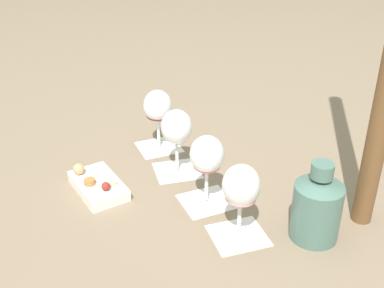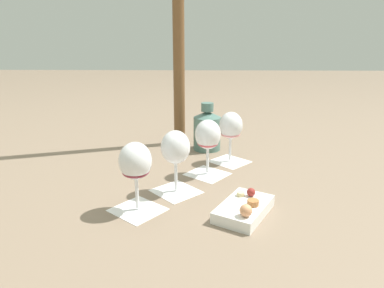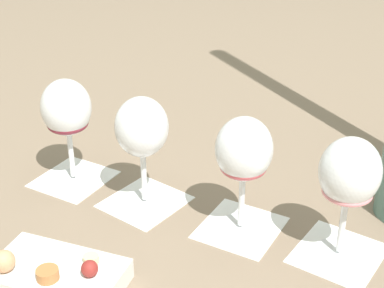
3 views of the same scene
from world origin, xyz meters
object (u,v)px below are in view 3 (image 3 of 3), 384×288
Objects in this scene: wine_glass_3 at (67,113)px; snack_dish at (55,275)px; wine_glass_1 at (244,155)px; wine_glass_0 at (349,177)px; wine_glass_2 at (142,132)px.

wine_glass_3 is 0.29m from snack_dish.
wine_glass_1 is at bearing -71.85° from snack_dish.
wine_glass_3 reaches higher than snack_dish.
wine_glass_3 is at bearing 53.79° from wine_glass_1.
wine_glass_1 is 0.90× the size of snack_dish.
wine_glass_0 is 1.00× the size of wine_glass_3.
wine_glass_2 is at bearing 55.85° from wine_glass_0.
wine_glass_0 and wine_glass_2 have the same top height.
wine_glass_2 is at bearing -36.10° from snack_dish.
wine_glass_3 is (0.18, 0.24, 0.00)m from wine_glass_1.
wine_glass_1 is (0.08, 0.12, -0.00)m from wine_glass_0.
snack_dish is at bearing 176.50° from wine_glass_3.
wine_glass_1 and wine_glass_2 have the same top height.
wine_glass_2 is 1.00× the size of wine_glass_3.
wine_glass_0 is at bearing -89.24° from snack_dish.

